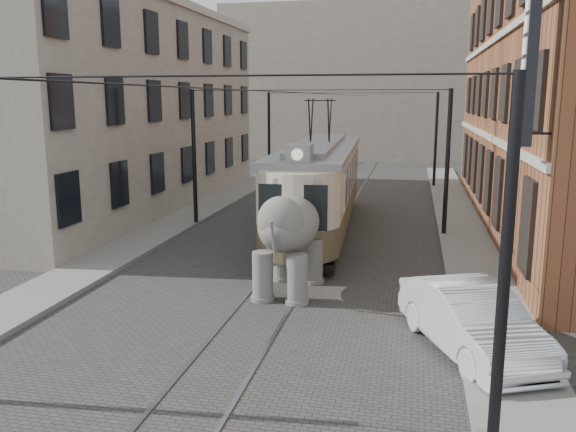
# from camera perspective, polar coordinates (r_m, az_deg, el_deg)

# --- Properties ---
(ground) EXTENTS (120.00, 120.00, 0.00)m
(ground) POSITION_cam_1_polar(r_m,az_deg,el_deg) (20.01, 0.33, -5.12)
(ground) COLOR #3C3A38
(tram_rails) EXTENTS (1.54, 80.00, 0.02)m
(tram_rails) POSITION_cam_1_polar(r_m,az_deg,el_deg) (20.00, 0.33, -5.08)
(tram_rails) COLOR slate
(tram_rails) RESTS_ON ground
(sidewalk_right) EXTENTS (2.00, 60.00, 0.15)m
(sidewalk_right) POSITION_cam_1_polar(r_m,az_deg,el_deg) (19.74, 17.75, -5.67)
(sidewalk_right) COLOR slate
(sidewalk_right) RESTS_ON ground
(sidewalk_left) EXTENTS (2.00, 60.00, 0.15)m
(sidewalk_left) POSITION_cam_1_polar(r_m,az_deg,el_deg) (22.17, -16.40, -3.76)
(sidewalk_left) COLOR slate
(sidewalk_left) RESTS_ON ground
(stucco_building) EXTENTS (7.00, 24.00, 10.00)m
(stucco_building) POSITION_cam_1_polar(r_m,az_deg,el_deg) (32.41, -15.62, 9.70)
(stucco_building) COLOR gray
(stucco_building) RESTS_ON ground
(distant_block) EXTENTS (28.00, 10.00, 14.00)m
(distant_block) POSITION_cam_1_polar(r_m,az_deg,el_deg) (58.96, 8.31, 12.42)
(distant_block) COLOR gray
(distant_block) RESTS_ON ground
(catenary) EXTENTS (11.00, 30.20, 6.00)m
(catenary) POSITION_cam_1_polar(r_m,az_deg,el_deg) (24.29, 2.24, 5.00)
(catenary) COLOR black
(catenary) RESTS_ON ground
(tram) EXTENTS (3.61, 14.19, 5.58)m
(tram) POSITION_cam_1_polar(r_m,az_deg,el_deg) (25.38, 3.03, 4.78)
(tram) COLOR #C0B29B
(tram) RESTS_ON ground
(elephant) EXTENTS (3.15, 5.29, 3.13)m
(elephant) POSITION_cam_1_polar(r_m,az_deg,el_deg) (17.41, 0.12, -2.27)
(elephant) COLOR #65625D
(elephant) RESTS_ON ground
(parked_car) EXTENTS (3.35, 4.95, 1.54)m
(parked_car) POSITION_cam_1_polar(r_m,az_deg,el_deg) (14.08, 17.14, -9.46)
(parked_car) COLOR silver
(parked_car) RESTS_ON ground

